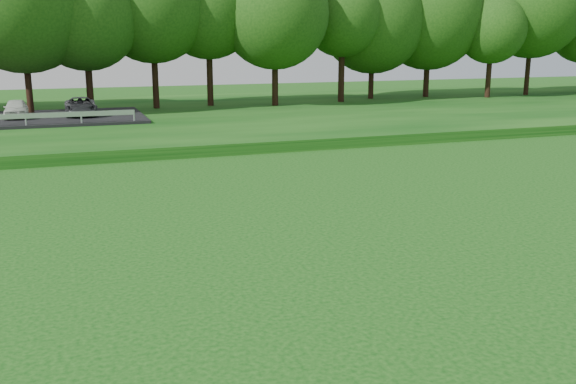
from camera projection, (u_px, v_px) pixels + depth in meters
name	position (u px, v px, depth m)	size (l,w,h in m)	color
berm	(299.00, 112.00, 49.15)	(130.00, 30.00, 0.60)	#0C3E0D
walking_path	(386.00, 143.00, 36.40)	(130.00, 1.60, 0.04)	gray
treeline	(282.00, 9.00, 51.00)	(104.00, 7.00, 15.00)	#17420F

